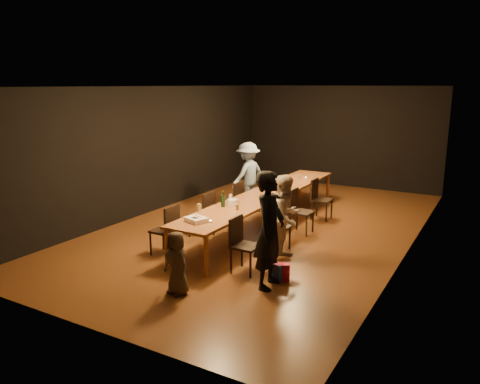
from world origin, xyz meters
The scene contains 30 objects.
ground centered at (0.00, 0.00, 0.00)m, with size 10.00×10.00×0.00m, color #492912.
room_shell centered at (0.00, 0.00, 2.08)m, with size 6.04×10.04×3.02m.
table centered at (0.00, 0.00, 0.70)m, with size 0.90×6.00×0.75m.
chair_right_0 centered at (0.85, -2.40, 0.47)m, with size 0.42×0.42×0.93m, color black, non-canonical shape.
chair_right_1 centered at (0.85, -1.20, 0.47)m, with size 0.42×0.42×0.93m, color black, non-canonical shape.
chair_right_2 centered at (0.85, 0.00, 0.47)m, with size 0.42×0.42×0.93m, color black, non-canonical shape.
chair_right_3 centered at (0.85, 1.20, 0.47)m, with size 0.42×0.42×0.93m, color black, non-canonical shape.
chair_left_0 centered at (-0.85, -2.40, 0.47)m, with size 0.42×0.42×0.93m, color black, non-canonical shape.
chair_left_1 centered at (-0.85, -1.20, 0.47)m, with size 0.42×0.42×0.93m, color black, non-canonical shape.
chair_left_2 centered at (-0.85, 0.00, 0.47)m, with size 0.42×0.42×0.93m, color black, non-canonical shape.
chair_left_3 centered at (-0.85, 1.20, 0.47)m, with size 0.42×0.42×0.93m, color black, non-canonical shape.
woman_birthday centered at (1.42, -2.71, 0.90)m, with size 0.66×0.43×1.81m, color black.
woman_tan centered at (1.15, -1.52, 0.76)m, with size 0.74×0.58×1.52m, color #C8B096.
man_blue centered at (-1.23, 1.46, 0.81)m, with size 1.05×0.60×1.62m, color #8DADDB.
child centered at (0.35, -3.61, 0.48)m, with size 0.47×0.30×0.96m, color #453727.
gift_bag_red centered at (1.51, -2.42, 0.14)m, with size 0.24×0.13×0.28m, color #CF1F43.
gift_bag_blue centered at (1.43, -2.44, 0.14)m, with size 0.22×0.15×0.28m, color #234898.
birthday_cake centered at (-0.09, -2.48, 0.79)m, with size 0.42×0.38×0.08m.
plate_stack centered at (-0.11, -1.21, 0.81)m, with size 0.21×0.21×0.12m, color white.
champagne_bottle centered at (-0.21, -1.39, 0.91)m, with size 0.08×0.08×0.33m, color black, non-canonical shape.
ice_bucket centered at (-0.05, 0.57, 0.86)m, with size 0.20×0.20×0.22m, color #A6A6AA.
wineglass_0 centered at (-0.28, -2.09, 0.85)m, with size 0.06×0.06×0.21m, color beige, non-canonical shape.
wineglass_1 centered at (0.32, -1.78, 0.85)m, with size 0.06×0.06×0.21m, color beige, non-canonical shape.
wineglass_2 centered at (-0.18, -1.17, 0.85)m, with size 0.06×0.06×0.21m, color silver, non-canonical shape.
wineglass_3 centered at (0.32, -0.18, 0.85)m, with size 0.06×0.06×0.21m, color beige, non-canonical shape.
wineglass_4 centered at (-0.27, 0.64, 0.85)m, with size 0.06×0.06×0.21m, color silver, non-canonical shape.
wineglass_5 centered at (0.22, 1.33, 0.85)m, with size 0.06×0.06×0.21m, color silver, non-canonical shape.
tealight_near centered at (0.15, -2.39, 0.77)m, with size 0.05×0.05×0.03m, color #B2B7B2.
tealight_mid centered at (0.15, -0.30, 0.77)m, with size 0.05×0.05×0.03m, color #B2B7B2.
tealight_far centered at (0.15, 1.95, 0.77)m, with size 0.05×0.05×0.03m, color #B2B7B2.
Camera 1 is at (4.36, -8.77, 3.05)m, focal length 35.00 mm.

